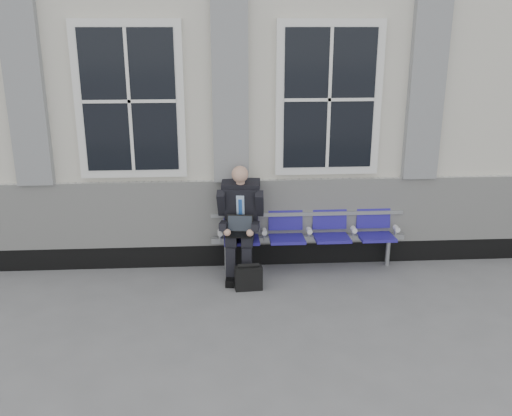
{
  "coord_description": "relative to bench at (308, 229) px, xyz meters",
  "views": [
    {
      "loc": [
        -1.04,
        -5.78,
        3.17
      ],
      "look_at": [
        -0.61,
        0.9,
        0.99
      ],
      "focal_mm": 40.0,
      "sensor_mm": 36.0,
      "label": 1
    }
  ],
  "objects": [
    {
      "name": "station_building",
      "position": [
        -0.14,
        2.15,
        1.67
      ],
      "size": [
        14.4,
        4.4,
        4.49
      ],
      "color": "beige",
      "rests_on": "ground"
    },
    {
      "name": "bench",
      "position": [
        0.0,
        0.0,
        0.0
      ],
      "size": [
        2.6,
        0.47,
        0.91
      ],
      "color": "#9EA0A3",
      "rests_on": "ground"
    },
    {
      "name": "ground",
      "position": [
        -0.12,
        -1.32,
        -0.55
      ],
      "size": [
        70.0,
        70.0,
        0.0
      ],
      "primitive_type": "plane",
      "color": "slate",
      "rests_on": "ground"
    },
    {
      "name": "briefcase",
      "position": [
        -0.84,
        -0.65,
        -0.39
      ],
      "size": [
        0.35,
        0.17,
        0.35
      ],
      "color": "black",
      "rests_on": "ground"
    },
    {
      "name": "businessman",
      "position": [
        -0.91,
        -0.14,
        0.23
      ],
      "size": [
        0.62,
        0.83,
        1.46
      ],
      "color": "black",
      "rests_on": "ground"
    }
  ]
}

